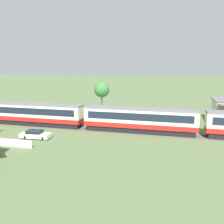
% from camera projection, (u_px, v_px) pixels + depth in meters
% --- Properties ---
extents(ground_plane, '(600.00, 600.00, 0.00)m').
position_uv_depth(ground_plane, '(180.00, 135.00, 37.93)').
color(ground_plane, '#566B42').
extents(passenger_train, '(58.33, 2.90, 4.12)m').
position_uv_depth(passenger_train, '(141.00, 119.00, 39.40)').
color(passenger_train, '#AD1E19').
rests_on(passenger_train, ground_plane).
extents(railway_track, '(119.75, 3.60, 0.04)m').
position_uv_depth(railway_track, '(178.00, 135.00, 38.27)').
color(railway_track, '#665B51').
rests_on(railway_track, ground_plane).
extents(parked_car_white, '(4.72, 2.06, 1.28)m').
position_uv_depth(parked_car_white, '(35.00, 135.00, 36.24)').
color(parked_car_white, white).
rests_on(parked_car_white, ground_plane).
extents(yard_tree_1, '(3.78, 3.78, 7.28)m').
position_uv_depth(yard_tree_1, '(102.00, 90.00, 58.28)').
color(yard_tree_1, brown).
rests_on(yard_tree_1, ground_plane).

